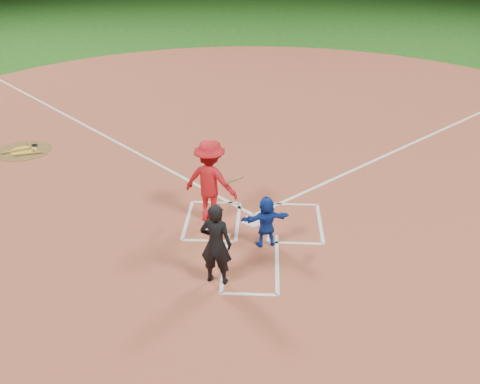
{
  "coord_description": "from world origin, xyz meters",
  "views": [
    {
      "loc": [
        0.26,
        -11.08,
        6.45
      ],
      "look_at": [
        -0.3,
        -0.4,
        1.0
      ],
      "focal_mm": 40.0,
      "sensor_mm": 36.0,
      "label": 1
    }
  ],
  "objects_px": {
    "on_deck_circle": "(23,151)",
    "catcher": "(266,221)",
    "home_plate": "(253,221)",
    "umpire": "(216,244)",
    "batter_at_plate": "(210,181)"
  },
  "relations": [
    {
      "from": "home_plate",
      "to": "on_deck_circle",
      "type": "height_order",
      "value": "home_plate"
    },
    {
      "from": "on_deck_circle",
      "to": "catcher",
      "type": "bearing_deg",
      "value": -33.36
    },
    {
      "from": "on_deck_circle",
      "to": "umpire",
      "type": "bearing_deg",
      "value": -43.91
    },
    {
      "from": "on_deck_circle",
      "to": "catcher",
      "type": "height_order",
      "value": "catcher"
    },
    {
      "from": "batter_at_plate",
      "to": "umpire",
      "type": "bearing_deg",
      "value": -81.76
    },
    {
      "from": "home_plate",
      "to": "umpire",
      "type": "relative_size",
      "value": 0.35
    },
    {
      "from": "on_deck_circle",
      "to": "umpire",
      "type": "relative_size",
      "value": 0.98
    },
    {
      "from": "catcher",
      "to": "on_deck_circle",
      "type": "bearing_deg",
      "value": -49.21
    },
    {
      "from": "umpire",
      "to": "batter_at_plate",
      "type": "xyz_separation_m",
      "value": [
        -0.36,
        2.47,
        0.14
      ]
    },
    {
      "from": "home_plate",
      "to": "on_deck_circle",
      "type": "xyz_separation_m",
      "value": [
        -7.32,
        4.02,
        -0.0
      ]
    },
    {
      "from": "home_plate",
      "to": "catcher",
      "type": "relative_size",
      "value": 0.51
    },
    {
      "from": "catcher",
      "to": "batter_at_plate",
      "type": "bearing_deg",
      "value": -55.03
    },
    {
      "from": "home_plate",
      "to": "on_deck_circle",
      "type": "bearing_deg",
      "value": -28.76
    },
    {
      "from": "umpire",
      "to": "batter_at_plate",
      "type": "relative_size",
      "value": 0.86
    },
    {
      "from": "on_deck_circle",
      "to": "batter_at_plate",
      "type": "distance_m",
      "value": 7.5
    }
  ]
}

